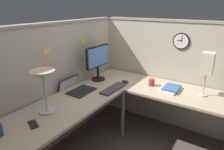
# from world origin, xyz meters

# --- Properties ---
(ground_plane) EXTENTS (6.80, 6.80, 0.00)m
(ground_plane) POSITION_xyz_m (0.00, 0.00, 0.00)
(ground_plane) COLOR #4C443D
(cubicle_wall_back) EXTENTS (2.57, 0.12, 1.58)m
(cubicle_wall_back) POSITION_xyz_m (-0.36, 0.87, 0.79)
(cubicle_wall_back) COLOR #B7AD99
(cubicle_wall_back) RESTS_ON ground
(cubicle_wall_right) EXTENTS (0.12, 2.37, 1.58)m
(cubicle_wall_right) POSITION_xyz_m (0.87, -0.27, 0.79)
(cubicle_wall_right) COLOR #B7AD99
(cubicle_wall_right) RESTS_ON ground
(desk) EXTENTS (2.35, 2.15, 0.73)m
(desk) POSITION_xyz_m (-0.15, -0.05, 0.63)
(desk) COLOR tan
(desk) RESTS_ON ground
(monitor) EXTENTS (0.46, 0.20, 0.50)m
(monitor) POSITION_xyz_m (0.25, 0.64, 1.02)
(monitor) COLOR black
(monitor) RESTS_ON desk
(laptop) EXTENTS (0.35, 0.39, 0.22)m
(laptop) POSITION_xyz_m (-0.21, 0.66, 0.75)
(laptop) COLOR #232326
(laptop) RESTS_ON desk
(keyboard) EXTENTS (0.43, 0.15, 0.02)m
(keyboard) POSITION_xyz_m (0.07, 0.26, 0.74)
(keyboard) COLOR #38383D
(keyboard) RESTS_ON desk
(computer_mouse) EXTENTS (0.06, 0.10, 0.03)m
(computer_mouse) POSITION_xyz_m (0.36, 0.25, 0.75)
(computer_mouse) COLOR #232326
(computer_mouse) RESTS_ON desk
(desk_lamp_dome) EXTENTS (0.24, 0.24, 0.44)m
(desk_lamp_dome) POSITION_xyz_m (-0.77, 0.52, 1.09)
(desk_lamp_dome) COLOR #B7BABF
(desk_lamp_dome) RESTS_ON desk
(cell_phone) EXTENTS (0.12, 0.16, 0.01)m
(cell_phone) POSITION_xyz_m (-1.01, 0.44, 0.73)
(cell_phone) COLOR black
(cell_phone) RESTS_ON desk
(book_stack) EXTENTS (0.30, 0.24, 0.04)m
(book_stack) POSITION_xyz_m (0.46, -0.37, 0.75)
(book_stack) COLOR silver
(book_stack) RESTS_ON desk
(desk_lamp_paper) EXTENTS (0.13, 0.13, 0.53)m
(desk_lamp_paper) POSITION_xyz_m (0.52, -0.74, 1.11)
(desk_lamp_paper) COLOR #B7BABF
(desk_lamp_paper) RESTS_ON desk
(coffee_mug) EXTENTS (0.08, 0.08, 0.10)m
(coffee_mug) POSITION_xyz_m (0.47, -0.10, 0.78)
(coffee_mug) COLOR #B2332D
(coffee_mug) RESTS_ON desk
(wall_clock) EXTENTS (0.04, 0.22, 0.22)m
(wall_clock) POSITION_xyz_m (0.82, -0.34, 1.31)
(wall_clock) COLOR black
(pinned_note_leftmost) EXTENTS (0.10, 0.00, 0.07)m
(pinned_note_leftmost) POSITION_xyz_m (-0.47, 0.82, 1.27)
(pinned_note_leftmost) COLOR #EAD84C
(pinned_note_middle) EXTENTS (0.11, 0.00, 0.09)m
(pinned_note_middle) POSITION_xyz_m (-0.48, 0.82, 1.09)
(pinned_note_middle) COLOR pink
(pinned_note_rightmost) EXTENTS (0.07, 0.00, 0.08)m
(pinned_note_rightmost) POSITION_xyz_m (0.15, 0.82, 1.30)
(pinned_note_rightmost) COLOR #EAD84C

